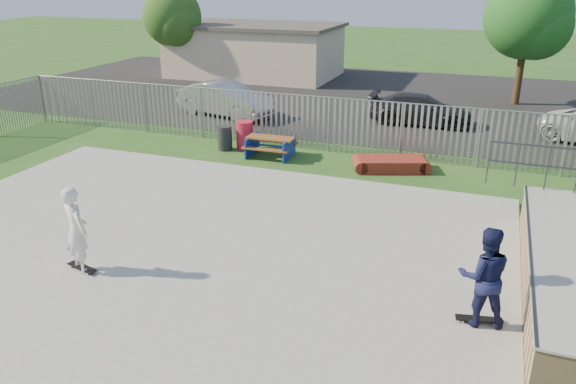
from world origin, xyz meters
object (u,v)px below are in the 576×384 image
(skater_white, at_px, (76,230))
(funbox, at_px, (391,164))
(car_dark, at_px, (421,109))
(trash_bin_grey, at_px, (225,138))
(car_silver, at_px, (225,99))
(tree_left, at_px, (172,17))
(tree_mid, at_px, (528,16))
(picnic_table, at_px, (270,147))
(trash_bin_red, at_px, (245,135))
(skater_navy, at_px, (484,276))

(skater_white, bearing_deg, funbox, -93.51)
(funbox, distance_m, car_dark, 6.47)
(funbox, distance_m, trash_bin_grey, 6.21)
(car_silver, relative_size, tree_left, 0.85)
(tree_mid, height_order, skater_white, tree_mid)
(funbox, xyz_separation_m, car_silver, (-8.52, 4.93, 0.58))
(picnic_table, xyz_separation_m, trash_bin_red, (-1.23, 0.52, 0.16))
(funbox, bearing_deg, trash_bin_grey, 158.18)
(trash_bin_grey, height_order, tree_left, tree_left)
(tree_left, distance_m, tree_mid, 19.82)
(skater_white, bearing_deg, car_silver, -51.38)
(trash_bin_red, xyz_separation_m, car_silver, (-2.97, 4.41, 0.26))
(trash_bin_red, distance_m, tree_mid, 15.45)
(picnic_table, xyz_separation_m, tree_mid, (8.25, 12.16, 3.85))
(picnic_table, height_order, car_dark, car_dark)
(picnic_table, height_order, tree_left, tree_left)
(picnic_table, distance_m, funbox, 4.32)
(funbox, height_order, skater_white, skater_white)
(trash_bin_red, xyz_separation_m, tree_left, (-10.32, 12.33, 3.15))
(tree_left, bearing_deg, car_dark, -21.88)
(car_silver, bearing_deg, tree_mid, -46.08)
(trash_bin_grey, xyz_separation_m, skater_navy, (9.36, -8.52, 0.65))
(tree_mid, bearing_deg, car_silver, -149.88)
(picnic_table, bearing_deg, tree_mid, 54.38)
(trash_bin_red, height_order, car_silver, car_silver)
(trash_bin_red, bearing_deg, picnic_table, -22.97)
(trash_bin_red, relative_size, car_silver, 0.23)
(picnic_table, xyz_separation_m, car_silver, (-4.20, 4.94, 0.42))
(picnic_table, relative_size, funbox, 0.74)
(trash_bin_red, bearing_deg, funbox, -5.31)
(trash_bin_grey, distance_m, skater_white, 9.57)
(trash_bin_grey, xyz_separation_m, car_silver, (-2.32, 4.76, 0.34))
(funbox, distance_m, skater_navy, 8.98)
(tree_left, bearing_deg, skater_white, -63.72)
(tree_left, xyz_separation_m, skater_white, (10.93, -22.14, -2.57))
(trash_bin_grey, xyz_separation_m, tree_mid, (10.13, 11.98, 3.77))
(skater_navy, bearing_deg, funbox, -81.23)
(car_silver, height_order, tree_left, tree_left)
(car_silver, height_order, skater_white, skater_white)
(funbox, relative_size, car_dark, 0.53)
(trash_bin_grey, height_order, skater_navy, skater_navy)
(skater_navy, xyz_separation_m, skater_white, (-8.10, -0.94, 0.00))
(funbox, distance_m, tree_mid, 13.38)
(funbox, height_order, trash_bin_grey, trash_bin_grey)
(funbox, height_order, tree_mid, tree_mid)
(trash_bin_grey, relative_size, skater_navy, 0.47)
(car_dark, relative_size, tree_left, 0.80)
(car_silver, bearing_deg, funbox, -106.25)
(car_silver, relative_size, skater_navy, 2.44)
(car_dark, xyz_separation_m, skater_white, (-4.97, -15.75, 0.44))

